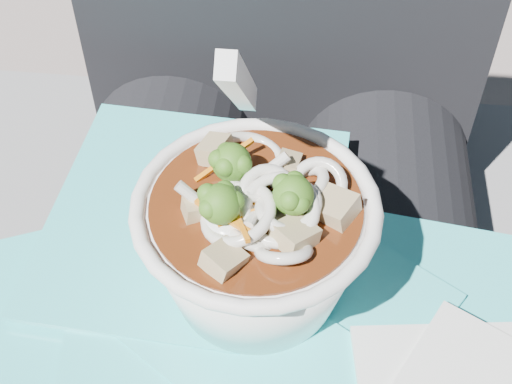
# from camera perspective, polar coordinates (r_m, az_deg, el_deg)

# --- Properties ---
(stone_ledge) EXTENTS (1.00, 0.51, 0.47)m
(stone_ledge) POSITION_cam_1_polar(r_m,az_deg,el_deg) (0.87, 0.89, -14.68)
(stone_ledge) COLOR slate
(stone_ledge) RESTS_ON ground
(lap) EXTENTS (0.34, 0.48, 0.15)m
(lap) POSITION_cam_1_polar(r_m,az_deg,el_deg) (0.53, -0.21, -13.92)
(lap) COLOR black
(lap) RESTS_ON stone_ledge
(person_body) EXTENTS (0.34, 0.94, 1.01)m
(person_body) POSITION_cam_1_polar(r_m,az_deg,el_deg) (0.56, 0.75, -4.53)
(person_body) COLOR black
(person_body) RESTS_ON ground
(plastic_bag) EXTENTS (0.41, 0.36, 0.02)m
(plastic_bag) POSITION_cam_1_polar(r_m,az_deg,el_deg) (0.45, -0.89, -10.87)
(plastic_bag) COLOR #32CED1
(plastic_bag) RESTS_ON lap
(udon_bowl) EXTENTS (0.17, 0.17, 0.19)m
(udon_bowl) POSITION_cam_1_polar(r_m,az_deg,el_deg) (0.42, 0.03, -3.45)
(udon_bowl) COLOR white
(udon_bowl) RESTS_ON plastic_bag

